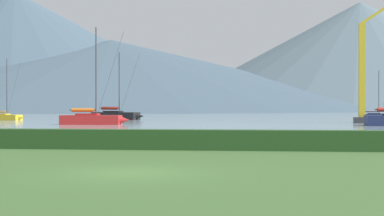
{
  "coord_description": "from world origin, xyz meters",
  "views": [
    {
      "loc": [
        4.43,
        -20.3,
        2.41
      ],
      "look_at": [
        -2.27,
        41.28,
        2.15
      ],
      "focal_mm": 54.06,
      "sensor_mm": 36.0,
      "label": 1
    }
  ],
  "objects": [
    {
      "name": "sailboat_slip_9",
      "position": [
        -36.56,
        70.93,
        0.57
      ],
      "size": [
        6.79,
        3.2,
        10.15
      ],
      "rotation": [
        0.0,
        0.0,
        -0.22
      ],
      "color": "gold",
      "rests_on": "harbor_water"
    },
    {
      "name": "distant_hill_central_peak",
      "position": [
        -75.79,
        297.63,
        19.68
      ],
      "size": [
        323.29,
        323.29,
        39.36
      ],
      "primitive_type": "cone",
      "color": "#425666",
      "rests_on": "ground_plane"
    },
    {
      "name": "ground_plane",
      "position": [
        0.0,
        0.0,
        0.0
      ],
      "size": [
        1000.0,
        1000.0,
        0.0
      ],
      "primitive_type": "plane",
      "color": "#3D602D"
    },
    {
      "name": "sailboat_slip_4",
      "position": [
        -16.13,
        51.16,
        0.74
      ],
      "size": [
        8.77,
        2.82,
        12.36
      ],
      "rotation": [
        0.0,
        0.0,
        0.03
      ],
      "color": "red",
      "rests_on": "harbor_water"
    },
    {
      "name": "harbor_water",
      "position": [
        0.0,
        137.0,
        0.0
      ],
      "size": [
        320.0,
        246.0,
        0.0
      ],
      "primitive_type": "cube",
      "color": "#8C9EA3",
      "rests_on": "ground_plane"
    },
    {
      "name": "distant_hill_far_shoulder",
      "position": [
        63.29,
        312.67,
        30.32
      ],
      "size": [
        228.62,
        228.62,
        60.65
      ],
      "primitive_type": "cone",
      "color": "slate",
      "rests_on": "ground_plane"
    },
    {
      "name": "dock_crane",
      "position": [
        19.32,
        61.2,
        6.14
      ],
      "size": [
        7.11,
        2.0,
        17.95
      ],
      "color": "#333338",
      "rests_on": "ground_plane"
    },
    {
      "name": "sailboat_slip_6",
      "position": [
        -19.13,
        76.39,
        0.77
      ],
      "size": [
        9.5,
        4.62,
        11.51
      ],
      "rotation": [
        0.0,
        0.0,
        -0.24
      ],
      "color": "black",
      "rests_on": "harbor_water"
    },
    {
      "name": "hedge_line",
      "position": [
        0.0,
        11.0,
        0.55
      ],
      "size": [
        80.0,
        1.2,
        1.1
      ],
      "primitive_type": "cube",
      "color": "#284C23",
      "rests_on": "ground_plane"
    },
    {
      "name": "distant_hill_west_ridge",
      "position": [
        -139.06,
        312.46,
        35.5
      ],
      "size": [
        266.61,
        266.61,
        71.01
      ],
      "primitive_type": "cone",
      "color": "#425666",
      "rests_on": "ground_plane"
    },
    {
      "name": "sailboat_slip_8",
      "position": [
        25.94,
        85.21,
        0.56
      ],
      "size": [
        6.76,
        2.51,
        8.62
      ],
      "rotation": [
        0.0,
        0.0,
        -0.09
      ],
      "color": "navy",
      "rests_on": "harbor_water"
    }
  ]
}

